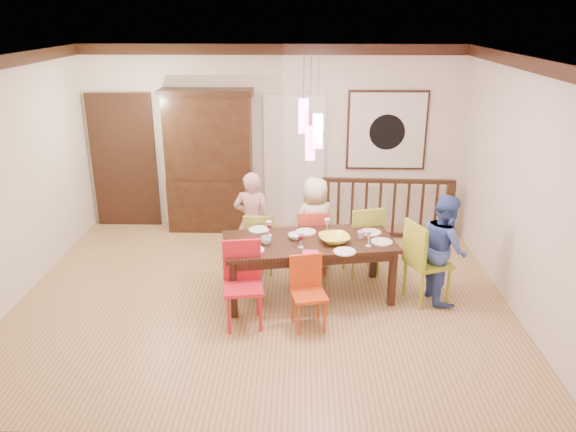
{
  "coord_description": "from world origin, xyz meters",
  "views": [
    {
      "loc": [
        0.47,
        -6.29,
        3.37
      ],
      "look_at": [
        0.3,
        0.25,
        0.97
      ],
      "focal_mm": 35.0,
      "sensor_mm": 36.0,
      "label": 1
    }
  ],
  "objects_px": {
    "chair_far_left": "(259,237)",
    "balustrade": "(387,208)",
    "china_hutch": "(209,161)",
    "person_far_mid": "(315,224)",
    "dining_table": "(309,247)",
    "chair_end_right": "(429,256)",
    "person_far_left": "(252,221)",
    "person_end_right": "(444,248)"
  },
  "relations": [
    {
      "from": "person_end_right",
      "to": "chair_far_left",
      "type": "bearing_deg",
      "value": 64.57
    },
    {
      "from": "chair_far_left",
      "to": "balustrade",
      "type": "distance_m",
      "value": 2.27
    },
    {
      "from": "balustrade",
      "to": "person_far_left",
      "type": "distance_m",
      "value": 2.3
    },
    {
      "from": "china_hutch",
      "to": "person_end_right",
      "type": "distance_m",
      "value": 3.97
    },
    {
      "from": "dining_table",
      "to": "balustrade",
      "type": "height_order",
      "value": "balustrade"
    },
    {
      "from": "chair_far_left",
      "to": "balustrade",
      "type": "relative_size",
      "value": 0.43
    },
    {
      "from": "chair_end_right",
      "to": "person_far_mid",
      "type": "distance_m",
      "value": 1.63
    },
    {
      "from": "dining_table",
      "to": "chair_far_left",
      "type": "relative_size",
      "value": 2.53
    },
    {
      "from": "dining_table",
      "to": "person_far_left",
      "type": "distance_m",
      "value": 1.11
    },
    {
      "from": "chair_end_right",
      "to": "person_far_left",
      "type": "xyz_separation_m",
      "value": [
        -2.21,
        0.89,
        0.1
      ]
    },
    {
      "from": "chair_far_left",
      "to": "balustrade",
      "type": "bearing_deg",
      "value": -148.92
    },
    {
      "from": "chair_end_right",
      "to": "balustrade",
      "type": "height_order",
      "value": "chair_end_right"
    },
    {
      "from": "chair_end_right",
      "to": "person_end_right",
      "type": "xyz_separation_m",
      "value": [
        0.19,
        0.05,
        0.08
      ]
    },
    {
      "from": "chair_end_right",
      "to": "person_far_left",
      "type": "bearing_deg",
      "value": 46.58
    },
    {
      "from": "china_hutch",
      "to": "person_far_left",
      "type": "bearing_deg",
      "value": -61.66
    },
    {
      "from": "dining_table",
      "to": "chair_far_left",
      "type": "height_order",
      "value": "chair_far_left"
    },
    {
      "from": "chair_end_right",
      "to": "dining_table",
      "type": "bearing_deg",
      "value": 65.52
    },
    {
      "from": "balustrade",
      "to": "person_far_mid",
      "type": "xyz_separation_m",
      "value": [
        -1.14,
        -1.12,
        0.15
      ]
    },
    {
      "from": "china_hutch",
      "to": "person_far_mid",
      "type": "xyz_separation_m",
      "value": [
        1.65,
        -1.46,
        -0.48
      ]
    },
    {
      "from": "person_end_right",
      "to": "chair_end_right",
      "type": "bearing_deg",
      "value": 97.51
    },
    {
      "from": "person_far_left",
      "to": "balustrade",
      "type": "bearing_deg",
      "value": -144.13
    },
    {
      "from": "chair_end_right",
      "to": "china_hutch",
      "type": "distance_m",
      "value": 3.86
    },
    {
      "from": "balustrade",
      "to": "person_end_right",
      "type": "height_order",
      "value": "person_end_right"
    },
    {
      "from": "dining_table",
      "to": "person_end_right",
      "type": "distance_m",
      "value": 1.63
    },
    {
      "from": "person_far_left",
      "to": "person_far_mid",
      "type": "bearing_deg",
      "value": -172.69
    },
    {
      "from": "chair_far_left",
      "to": "balustrade",
      "type": "height_order",
      "value": "balustrade"
    },
    {
      "from": "chair_end_right",
      "to": "person_far_left",
      "type": "distance_m",
      "value": 2.38
    },
    {
      "from": "balustrade",
      "to": "chair_far_left",
      "type": "bearing_deg",
      "value": -144.06
    },
    {
      "from": "dining_table",
      "to": "person_end_right",
      "type": "xyz_separation_m",
      "value": [
        1.63,
        -0.02,
        0.01
      ]
    },
    {
      "from": "balustrade",
      "to": "person_far_left",
      "type": "height_order",
      "value": "person_far_left"
    },
    {
      "from": "chair_end_right",
      "to": "person_end_right",
      "type": "bearing_deg",
      "value": -95.85
    },
    {
      "from": "balustrade",
      "to": "person_end_right",
      "type": "bearing_deg",
      "value": -75.91
    },
    {
      "from": "china_hutch",
      "to": "balustrade",
      "type": "distance_m",
      "value": 2.88
    },
    {
      "from": "china_hutch",
      "to": "person_end_right",
      "type": "xyz_separation_m",
      "value": [
        3.19,
        -2.31,
        -0.46
      ]
    },
    {
      "from": "chair_end_right",
      "to": "china_hutch",
      "type": "height_order",
      "value": "china_hutch"
    },
    {
      "from": "china_hutch",
      "to": "person_far_mid",
      "type": "relative_size",
      "value": 1.74
    },
    {
      "from": "chair_end_right",
      "to": "person_far_left",
      "type": "height_order",
      "value": "person_far_left"
    },
    {
      "from": "china_hutch",
      "to": "person_far_left",
      "type": "xyz_separation_m",
      "value": [
        0.8,
        -1.48,
        -0.45
      ]
    },
    {
      "from": "chair_far_left",
      "to": "balustrade",
      "type": "xyz_separation_m",
      "value": [
        1.89,
        1.25,
        0.0
      ]
    },
    {
      "from": "dining_table",
      "to": "chair_end_right",
      "type": "xyz_separation_m",
      "value": [
        1.45,
        -0.07,
        -0.08
      ]
    },
    {
      "from": "balustrade",
      "to": "person_far_left",
      "type": "xyz_separation_m",
      "value": [
        -1.99,
        -1.13,
        0.19
      ]
    },
    {
      "from": "chair_end_right",
      "to": "person_far_mid",
      "type": "bearing_deg",
      "value": 34.79
    }
  ]
}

